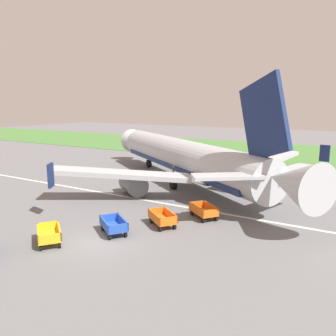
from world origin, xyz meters
The scene contains 8 objects.
ground_plane centered at (0.00, 0.00, 0.00)m, with size 220.00×220.00×0.00m, color slate.
grass_strip centered at (0.00, 49.70, 0.03)m, with size 220.00×28.00×0.06m, color #477A38.
apron_stripe centered at (0.00, 9.68, 0.01)m, with size 120.00×0.36×0.01m, color silver.
airplane centered at (-2.86, 17.32, 3.05)m, with size 32.79×28.40×11.34m.
baggage_cart_second_in_row centered at (-2.69, -1.86, 0.60)m, with size 3.27×2.74×1.07m.
baggage_cart_third_in_row centered at (-0.21, 1.63, 0.60)m, with size 3.34×2.62×1.07m.
baggage_cart_fourth_in_row centered at (1.93, 4.66, 0.60)m, with size 3.30×2.70×1.07m.
baggage_cart_far_end centered at (3.80, 7.85, 0.60)m, with size 3.28×2.72×1.07m.
Camera 1 is at (14.63, -15.71, 8.94)m, focal length 36.22 mm.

